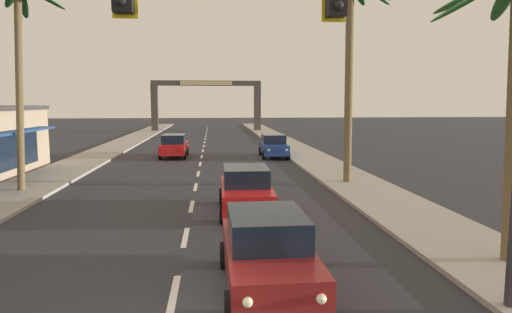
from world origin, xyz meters
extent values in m
cube|color=#9E998E|center=(7.80, 20.00, 0.07)|extent=(3.20, 110.00, 0.14)
cube|color=#9E998E|center=(-7.80, 20.00, 0.07)|extent=(3.20, 110.00, 0.14)
cube|color=silver|center=(0.00, 2.17, 0.00)|extent=(0.16, 2.00, 0.01)
cube|color=silver|center=(0.00, 6.21, 0.00)|extent=(0.16, 2.00, 0.01)
cube|color=silver|center=(0.00, 10.24, 0.00)|extent=(0.16, 2.00, 0.01)
cube|color=silver|center=(0.00, 14.28, 0.00)|extent=(0.16, 2.00, 0.01)
cube|color=silver|center=(0.00, 18.31, 0.00)|extent=(0.16, 2.00, 0.01)
cube|color=silver|center=(0.00, 22.35, 0.00)|extent=(0.16, 2.00, 0.01)
cube|color=silver|center=(0.00, 26.38, 0.00)|extent=(0.16, 2.00, 0.01)
cube|color=silver|center=(0.00, 30.42, 0.00)|extent=(0.16, 2.00, 0.01)
cube|color=silver|center=(0.00, 34.45, 0.00)|extent=(0.16, 2.00, 0.01)
cube|color=silver|center=(0.00, 38.48, 0.00)|extent=(0.16, 2.00, 0.01)
cube|color=silver|center=(0.00, 42.52, 0.00)|extent=(0.16, 2.00, 0.01)
cube|color=silver|center=(0.00, 46.55, 0.00)|extent=(0.16, 2.00, 0.01)
cube|color=silver|center=(0.00, 50.59, 0.00)|extent=(0.16, 2.00, 0.01)
cube|color=silver|center=(0.00, 54.62, 0.00)|extent=(0.16, 2.00, 0.01)
cube|color=silver|center=(0.00, 58.66, 0.00)|extent=(0.16, 2.00, 0.01)
cube|color=silver|center=(0.00, 62.69, 0.00)|extent=(0.16, 2.00, 0.01)
cube|color=silver|center=(0.00, 66.73, 0.00)|extent=(0.16, 2.00, 0.01)
sphere|color=black|center=(2.98, 0.55, 5.64)|extent=(0.17, 0.17, 0.17)
sphere|color=black|center=(-0.57, 0.55, 5.64)|extent=(0.17, 0.17, 0.17)
cube|color=maroon|center=(1.99, 2.17, 0.68)|extent=(1.81, 4.32, 0.72)
cube|color=black|center=(1.99, 2.32, 1.36)|extent=(1.63, 2.22, 0.64)
cylinder|color=black|center=(2.87, 0.76, 0.32)|extent=(0.23, 0.64, 0.64)
cylinder|color=black|center=(1.15, 0.74, 0.32)|extent=(0.23, 0.64, 0.64)
cylinder|color=black|center=(2.84, 3.60, 0.32)|extent=(0.23, 0.64, 0.64)
cylinder|color=black|center=(1.11, 3.58, 0.32)|extent=(0.23, 0.64, 0.64)
sphere|color=#F9EFC6|center=(2.64, 0.01, 0.76)|extent=(0.18, 0.18, 0.18)
sphere|color=#F9EFC6|center=(1.40, 0.00, 0.76)|extent=(0.18, 0.18, 0.18)
cube|color=red|center=(2.63, 4.34, 0.78)|extent=(0.24, 0.06, 0.20)
cube|color=red|center=(1.31, 4.33, 0.78)|extent=(0.24, 0.06, 0.20)
cube|color=red|center=(2.04, 9.03, 0.68)|extent=(1.81, 4.32, 0.72)
cube|color=black|center=(2.04, 9.18, 1.36)|extent=(1.63, 2.22, 0.64)
cylinder|color=black|center=(2.88, 7.60, 0.32)|extent=(0.23, 0.64, 0.64)
cylinder|color=black|center=(1.16, 7.62, 0.32)|extent=(0.23, 0.64, 0.64)
cylinder|color=black|center=(2.92, 10.44, 0.32)|extent=(0.23, 0.64, 0.64)
cylinder|color=black|center=(1.19, 10.46, 0.32)|extent=(0.23, 0.64, 0.64)
sphere|color=#F9EFC6|center=(2.63, 6.85, 0.76)|extent=(0.18, 0.18, 0.18)
sphere|color=#F9EFC6|center=(1.39, 6.87, 0.76)|extent=(0.18, 0.18, 0.18)
cube|color=red|center=(2.72, 11.18, 0.78)|extent=(0.24, 0.06, 0.20)
cube|color=red|center=(1.40, 11.20, 0.78)|extent=(0.24, 0.06, 0.20)
cube|color=red|center=(-2.02, 26.33, 0.68)|extent=(1.78, 4.31, 0.72)
cube|color=black|center=(-2.02, 26.18, 1.36)|extent=(1.61, 2.21, 0.64)
cylinder|color=black|center=(-2.88, 27.75, 0.32)|extent=(0.22, 0.64, 0.64)
cylinder|color=black|center=(-1.16, 27.75, 0.32)|extent=(0.22, 0.64, 0.64)
cylinder|color=black|center=(-2.87, 24.91, 0.32)|extent=(0.22, 0.64, 0.64)
cylinder|color=black|center=(-1.15, 24.92, 0.32)|extent=(0.22, 0.64, 0.64)
sphere|color=#B2B2AD|center=(-2.65, 28.50, 0.76)|extent=(0.18, 0.18, 0.18)
sphere|color=#B2B2AD|center=(-1.41, 28.50, 0.76)|extent=(0.18, 0.18, 0.18)
cube|color=red|center=(-2.67, 24.17, 0.78)|extent=(0.24, 0.06, 0.20)
cube|color=red|center=(-1.35, 24.17, 0.78)|extent=(0.24, 0.06, 0.20)
cube|color=navy|center=(5.29, 25.44, 0.68)|extent=(1.85, 4.33, 0.72)
cube|color=black|center=(5.29, 25.59, 1.36)|extent=(1.64, 2.23, 0.64)
cylinder|color=black|center=(6.12, 24.00, 0.32)|extent=(0.23, 0.64, 0.64)
cylinder|color=black|center=(4.40, 24.03, 0.32)|extent=(0.23, 0.64, 0.64)
cylinder|color=black|center=(6.18, 26.84, 0.32)|extent=(0.23, 0.64, 0.64)
cylinder|color=black|center=(4.45, 26.87, 0.32)|extent=(0.23, 0.64, 0.64)
sphere|color=#B2B2AD|center=(5.86, 23.25, 0.76)|extent=(0.18, 0.18, 0.18)
sphere|color=#B2B2AD|center=(4.62, 23.28, 0.76)|extent=(0.18, 0.18, 0.18)
cube|color=red|center=(5.99, 27.58, 0.78)|extent=(0.24, 0.06, 0.20)
cube|color=red|center=(4.67, 27.61, 0.78)|extent=(0.24, 0.06, 0.20)
cylinder|color=brown|center=(-7.53, 13.66, 4.50)|extent=(0.70, 0.31, 9.00)
ellipsoid|color=#1E5123|center=(-7.54, 14.54, 8.50)|extent=(0.80, 1.93, 1.31)
cylinder|color=brown|center=(7.40, 14.32, 4.86)|extent=(0.46, 0.38, 9.73)
cube|color=#423D38|center=(-7.12, 56.14, 3.15)|extent=(0.90, 0.90, 6.30)
cube|color=#423D38|center=(7.12, 56.14, 3.15)|extent=(0.90, 0.90, 6.30)
cube|color=#423D38|center=(0.00, 56.14, 6.65)|extent=(15.14, 0.60, 0.70)
cube|color=tan|center=(0.00, 55.82, 6.65)|extent=(7.12, 0.08, 0.56)
camera|label=1|loc=(0.87, -7.00, 4.03)|focal=31.47mm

